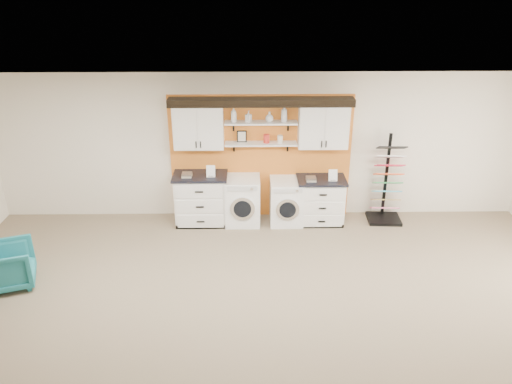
{
  "coord_description": "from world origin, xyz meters",
  "views": [
    {
      "loc": [
        -0.22,
        -4.89,
        4.52
      ],
      "look_at": [
        -0.11,
        2.3,
        1.24
      ],
      "focal_mm": 35.0,
      "sensor_mm": 36.0,
      "label": 1
    }
  ],
  "objects_px": {
    "base_cabinet_right": "(320,200)",
    "washer": "(243,200)",
    "sample_rack": "(386,195)",
    "base_cabinet_left": "(201,199)",
    "armchair": "(8,266)",
    "dryer": "(286,201)"
  },
  "relations": [
    {
      "from": "base_cabinet_left",
      "to": "dryer",
      "type": "height_order",
      "value": "base_cabinet_left"
    },
    {
      "from": "sample_rack",
      "to": "armchair",
      "type": "relative_size",
      "value": 2.3
    },
    {
      "from": "base_cabinet_right",
      "to": "washer",
      "type": "bearing_deg",
      "value": -179.87
    },
    {
      "from": "washer",
      "to": "dryer",
      "type": "height_order",
      "value": "washer"
    },
    {
      "from": "base_cabinet_right",
      "to": "washer",
      "type": "xyz_separation_m",
      "value": [
        -1.48,
        -0.0,
        0.01
      ]
    },
    {
      "from": "sample_rack",
      "to": "base_cabinet_left",
      "type": "bearing_deg",
      "value": -176.36
    },
    {
      "from": "base_cabinet_left",
      "to": "sample_rack",
      "type": "xyz_separation_m",
      "value": [
        3.52,
        0.04,
        0.05
      ]
    },
    {
      "from": "armchair",
      "to": "base_cabinet_left",
      "type": "bearing_deg",
      "value": -72.77
    },
    {
      "from": "sample_rack",
      "to": "dryer",
      "type": "bearing_deg",
      "value": -175.76
    },
    {
      "from": "base_cabinet_left",
      "to": "base_cabinet_right",
      "type": "xyz_separation_m",
      "value": [
        2.26,
        0.0,
        -0.05
      ]
    },
    {
      "from": "base_cabinet_left",
      "to": "washer",
      "type": "bearing_deg",
      "value": -0.25
    },
    {
      "from": "washer",
      "to": "sample_rack",
      "type": "xyz_separation_m",
      "value": [
        2.73,
        0.04,
        0.08
      ]
    },
    {
      "from": "sample_rack",
      "to": "armchair",
      "type": "bearing_deg",
      "value": -158.86
    },
    {
      "from": "dryer",
      "to": "sample_rack",
      "type": "xyz_separation_m",
      "value": [
        1.9,
        0.04,
        0.11
      ]
    },
    {
      "from": "base_cabinet_right",
      "to": "sample_rack",
      "type": "relative_size",
      "value": 0.54
    },
    {
      "from": "dryer",
      "to": "sample_rack",
      "type": "bearing_deg",
      "value": 1.19
    },
    {
      "from": "base_cabinet_right",
      "to": "sample_rack",
      "type": "xyz_separation_m",
      "value": [
        1.26,
        0.04,
        0.09
      ]
    },
    {
      "from": "dryer",
      "to": "base_cabinet_right",
      "type": "bearing_deg",
      "value": 0.3
    },
    {
      "from": "base_cabinet_right",
      "to": "armchair",
      "type": "distance_m",
      "value": 5.43
    },
    {
      "from": "dryer",
      "to": "sample_rack",
      "type": "relative_size",
      "value": 0.5
    },
    {
      "from": "base_cabinet_right",
      "to": "armchair",
      "type": "xyz_separation_m",
      "value": [
        -5.04,
        -2.02,
        -0.11
      ]
    },
    {
      "from": "base_cabinet_left",
      "to": "armchair",
      "type": "relative_size",
      "value": 1.36
    }
  ]
}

